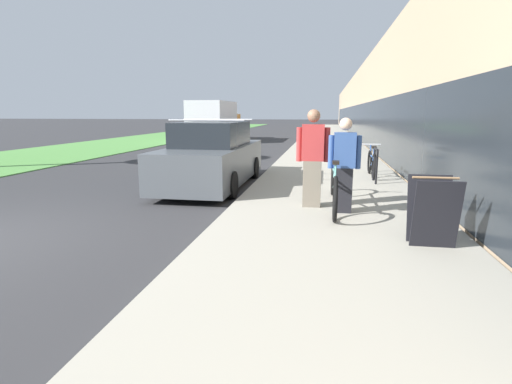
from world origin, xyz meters
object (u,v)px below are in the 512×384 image
person_bystander (313,159)px  parked_sedan_curbside (213,157)px  bike_rack_hoop (376,162)px  cruiser_bike_nearest (372,163)px  moving_truck (215,121)px  sandwich_board_sign (433,211)px  tandem_bicycle (334,185)px  person_rider (344,166)px

person_bystander → parked_sedan_curbside: person_bystander is taller
bike_rack_hoop → cruiser_bike_nearest: 0.96m
moving_truck → bike_rack_hoop: bearing=-61.6°
bike_rack_hoop → sandwich_board_sign: (0.16, -4.82, -0.06)m
cruiser_bike_nearest → parked_sedan_curbside: parked_sedan_curbside is taller
parked_sedan_curbside → cruiser_bike_nearest: bearing=19.7°
tandem_bicycle → sandwich_board_sign: bearing=-58.4°
parked_sedan_curbside → moving_truck: size_ratio=0.76×
tandem_bicycle → sandwich_board_sign: size_ratio=3.20×
tandem_bicycle → bike_rack_hoop: tandem_bicycle is taller
cruiser_bike_nearest → parked_sedan_curbside: (-4.02, -1.44, 0.24)m
tandem_bicycle → person_bystander: (-0.39, -0.03, 0.49)m
person_rider → cruiser_bike_nearest: 4.29m
sandwich_board_sign → moving_truck: size_ratio=0.15×
cruiser_bike_nearest → sandwich_board_sign: sandwich_board_sign is taller
person_bystander → person_rider: bearing=-32.6°
person_bystander → sandwich_board_sign: size_ratio=1.95×
person_rider → bike_rack_hoop: bearing=74.3°
bike_rack_hoop → sandwich_board_sign: 4.82m
sandwich_board_sign → parked_sedan_curbside: 6.00m
person_rider → person_bystander: person_bystander is taller
person_rider → moving_truck: size_ratio=0.26×
tandem_bicycle → parked_sedan_curbside: (-2.94, 2.35, 0.21)m
person_rider → moving_truck: 20.20m
tandem_bicycle → person_rider: 0.58m
person_rider → bike_rack_hoop: size_ratio=1.91×
person_bystander → moving_truck: (-6.94, 18.41, 0.28)m
moving_truck → parked_sedan_curbside: bearing=-74.7°
person_rider → parked_sedan_curbside: bearing=138.6°
sandwich_board_sign → parked_sedan_curbside: size_ratio=0.19×
person_bystander → bike_rack_hoop: bearing=63.2°
person_bystander → moving_truck: moving_truck is taller
sandwich_board_sign → bike_rack_hoop: bearing=91.8°
tandem_bicycle → parked_sedan_curbside: size_ratio=0.62×
tandem_bicycle → cruiser_bike_nearest: size_ratio=1.70×
person_rider → sandwich_board_sign: 1.95m
moving_truck → person_bystander: bearing=-69.3°
parked_sedan_curbside → moving_truck: 16.63m
person_rider → cruiser_bike_nearest: size_ratio=0.95×
cruiser_bike_nearest → sandwich_board_sign: size_ratio=1.89×
sandwich_board_sign → moving_truck: moving_truck is taller
sandwich_board_sign → moving_truck: (-8.55, 20.36, 0.71)m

